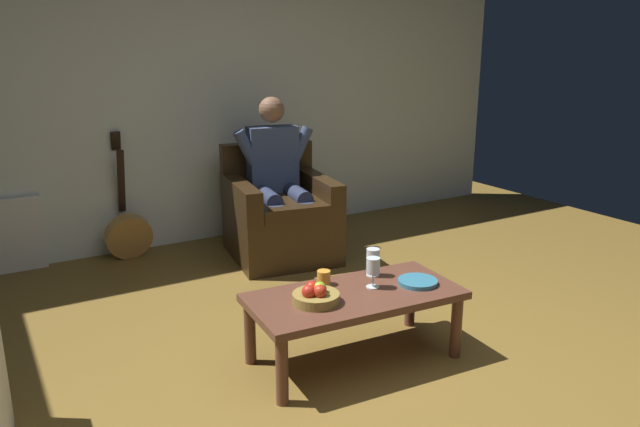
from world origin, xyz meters
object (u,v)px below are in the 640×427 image
armchair (279,217)px  wine_glass_far (373,258)px  person_seated (277,173)px  coffee_table (355,302)px  fruit_bowl (316,295)px  guitar (128,231)px  decorative_dish (418,282)px  wine_glass_near (373,268)px  candle_jar (324,278)px

armchair → wine_glass_far: armchair is taller
person_seated → coffee_table: bearing=85.3°
fruit_bowl → guitar: bearing=-80.1°
person_seated → guitar: bearing=-16.5°
fruit_bowl → decorative_dish: fruit_bowl is taller
guitar → wine_glass_near: (-0.75, 2.23, 0.28)m
wine_glass_near → decorative_dish: (-0.24, 0.08, -0.10)m
armchair → person_seated: (-0.01, -0.03, 0.35)m
person_seated → fruit_bowl: 1.88m
armchair → fruit_bowl: size_ratio=3.98×
decorative_dish → candle_jar: bearing=-29.6°
armchair → wine_glass_near: size_ratio=5.69×
wine_glass_far → decorative_dish: wine_glass_far is taller
armchair → coffee_table: (0.43, 1.71, 0.02)m
guitar → decorative_dish: guitar is taller
armchair → candle_jar: armchair is taller
armchair → decorative_dish: (0.07, 1.78, 0.09)m
armchair → wine_glass_far: size_ratio=5.99×
decorative_dish → candle_jar: 0.51m
person_seated → decorative_dish: person_seated is taller
coffee_table → decorative_dish: decorative_dish is taller
guitar → fruit_bowl: (-0.39, 2.25, 0.21)m
armchair → candle_jar: 1.61m
person_seated → guitar: size_ratio=1.25×
guitar → wine_glass_near: guitar is taller
guitar → wine_glass_near: bearing=108.6°
candle_jar → guitar: bearing=-75.1°
guitar → candle_jar: bearing=104.9°
coffee_table → wine_glass_near: (-0.12, -0.01, 0.16)m
guitar → wine_glass_far: 2.28m
wine_glass_near → armchair: bearing=-100.2°
coffee_table → guitar: (0.63, -2.25, -0.11)m
coffee_table → guitar: bearing=-74.3°
coffee_table → guitar: guitar is taller
wine_glass_near → coffee_table: bearing=5.9°
wine_glass_near → fruit_bowl: (0.36, 0.02, -0.07)m
candle_jar → fruit_bowl: bearing=49.5°
armchair → candle_jar: bearing=80.8°
wine_glass_far → candle_jar: size_ratio=2.02×
guitar → fruit_bowl: bearing=99.9°
person_seated → wine_glass_far: person_seated is taller
decorative_dish → candle_jar: (0.44, -0.25, 0.03)m
candle_jar → decorative_dish: bearing=150.4°
armchair → wine_glass_near: (0.30, 1.69, 0.19)m
person_seated → candle_jar: (0.51, 1.56, -0.24)m
armchair → person_seated: person_seated is taller
coffee_table → decorative_dish: bearing=169.0°
armchair → wine_glass_far: (0.20, 1.55, 0.18)m
person_seated → decorative_dish: 1.83m
guitar → wine_glass_near: size_ratio=5.95×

